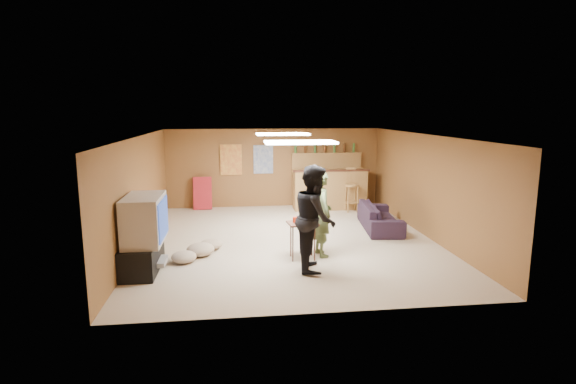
{
  "coord_description": "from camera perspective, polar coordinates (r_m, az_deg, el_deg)",
  "views": [
    {
      "loc": [
        -1.14,
        -9.09,
        2.71
      ],
      "look_at": [
        0.0,
        0.2,
        1.0
      ],
      "focal_mm": 28.0,
      "sensor_mm": 36.0,
      "label": 1
    }
  ],
  "objects": [
    {
      "name": "bottle_row",
      "position": [
        12.78,
        4.7,
        5.58
      ],
      "size": [
        1.76,
        0.08,
        0.26
      ],
      "primitive_type": null,
      "color": "#3F7233",
      "rests_on": "bar_shelf"
    },
    {
      "name": "wall_front",
      "position": [
        5.93,
        4.39,
        -5.43
      ],
      "size": [
        6.0,
        0.02,
        2.2
      ],
      "primitive_type": "cube",
      "color": "brown",
      "rests_on": "ground"
    },
    {
      "name": "tv_stand",
      "position": [
        8.13,
        -18.02,
        -7.77
      ],
      "size": [
        0.55,
        1.3,
        0.5
      ],
      "primitive_type": "cube",
      "color": "black",
      "rests_on": "ground"
    },
    {
      "name": "cushion_near_tv",
      "position": [
        8.7,
        -11.06,
        -7.17
      ],
      "size": [
        0.56,
        0.56,
        0.24
      ],
      "primitive_type": "ellipsoid",
      "rotation": [
        0.0,
        0.0,
        -0.07
      ],
      "color": "tan",
      "rests_on": "ground"
    },
    {
      "name": "cup_red_near",
      "position": [
        8.21,
        0.87,
        -3.53
      ],
      "size": [
        0.09,
        0.09,
        0.1
      ],
      "primitive_type": "cylinder",
      "rotation": [
        0.0,
        0.0,
        -0.35
      ],
      "color": "red",
      "rests_on": "tray_table"
    },
    {
      "name": "bar_backing",
      "position": [
        12.87,
        4.89,
        3.58
      ],
      "size": [
        2.0,
        0.14,
        0.6
      ],
      "primitive_type": "cube",
      "color": "olive",
      "rests_on": "bar_counter"
    },
    {
      "name": "cup_red_far",
      "position": [
        8.13,
        2.66,
        -3.62
      ],
      "size": [
        0.11,
        0.11,
        0.12
      ],
      "primitive_type": "cylinder",
      "rotation": [
        0.0,
        0.0,
        0.34
      ],
      "color": "red",
      "rests_on": "tray_table"
    },
    {
      "name": "tray_table",
      "position": [
        8.31,
        1.86,
        -6.18
      ],
      "size": [
        0.58,
        0.48,
        0.69
      ],
      "primitive_type": "cube",
      "rotation": [
        0.0,
        0.0,
        0.12
      ],
      "color": "#3F1E14",
      "rests_on": "ground"
    },
    {
      "name": "poster_left",
      "position": [
        12.62,
        -7.25,
        4.08
      ],
      "size": [
        0.6,
        0.03,
        0.85
      ],
      "primitive_type": "cube",
      "color": "#BF3F26",
      "rests_on": "wall_back"
    },
    {
      "name": "ceiling_panel_front",
      "position": [
        7.69,
        1.55,
        6.33
      ],
      "size": [
        1.2,
        0.6,
        0.04
      ],
      "primitive_type": "cube",
      "color": "white",
      "rests_on": "ceiling"
    },
    {
      "name": "bar_stool_right",
      "position": [
        12.21,
        8.11,
        0.05
      ],
      "size": [
        0.43,
        0.43,
        1.1
      ],
      "primitive_type": null,
      "rotation": [
        0.0,
        0.0,
        0.28
      ],
      "color": "olive",
      "rests_on": "ground"
    },
    {
      "name": "wall_left",
      "position": [
        9.42,
        -18.28,
        -0.02
      ],
      "size": [
        0.02,
        7.0,
        2.2
      ],
      "primitive_type": "cube",
      "color": "brown",
      "rests_on": "ground"
    },
    {
      "name": "ceiling_panel_back",
      "position": [
        10.37,
        -0.68,
        7.37
      ],
      "size": [
        1.2,
        0.6,
        0.04
      ],
      "primitive_type": "cube",
      "color": "white",
      "rests_on": "ceiling"
    },
    {
      "name": "cushion_far",
      "position": [
        8.39,
        -13.09,
        -8.03
      ],
      "size": [
        0.47,
        0.47,
        0.2
      ],
      "primitive_type": "ellipsoid",
      "rotation": [
        0.0,
        0.0,
        -0.04
      ],
      "color": "tan",
      "rests_on": "ground"
    },
    {
      "name": "cup_blue",
      "position": [
        8.32,
        2.52,
        -3.31
      ],
      "size": [
        0.1,
        0.1,
        0.11
      ],
      "primitive_type": "cylinder",
      "rotation": [
        0.0,
        0.0,
        0.19
      ],
      "color": "#15148E",
      "rests_on": "tray_table"
    },
    {
      "name": "tv_screen",
      "position": [
        7.89,
        -15.57,
        -3.29
      ],
      "size": [
        0.02,
        0.95,
        0.65
      ],
      "primitive_type": "cube",
      "color": "navy",
      "rests_on": "tv_body"
    },
    {
      "name": "dvd_box",
      "position": [
        8.12,
        -16.44,
        -8.45
      ],
      "size": [
        0.35,
        0.5,
        0.08
      ],
      "primitive_type": "cube",
      "color": "#B2B2B7",
      "rests_on": "tv_stand"
    },
    {
      "name": "person_black",
      "position": [
        7.65,
        3.41,
        -3.3
      ],
      "size": [
        0.79,
        0.96,
        1.81
      ],
      "primitive_type": "imported",
      "rotation": [
        0.0,
        0.0,
        1.44
      ],
      "color": "black",
      "rests_on": "ground"
    },
    {
      "name": "ceiling",
      "position": [
        9.18,
        0.15,
        7.17
      ],
      "size": [
        6.0,
        7.0,
        0.02
      ],
      "primitive_type": "cube",
      "color": "silver",
      "rests_on": "ground"
    },
    {
      "name": "bar_shelf",
      "position": [
        12.82,
        4.93,
        4.9
      ],
      "size": [
        2.0,
        0.18,
        0.05
      ],
      "primitive_type": "cube",
      "color": "olive",
      "rests_on": "bar_backing"
    },
    {
      "name": "person_olive",
      "position": [
        8.41,
        4.27,
        -2.77
      ],
      "size": [
        0.48,
        0.64,
        1.61
      ],
      "primitive_type": "imported",
      "rotation": [
        0.0,
        0.0,
        1.74
      ],
      "color": "#506038",
      "rests_on": "ground"
    },
    {
      "name": "wall_back",
      "position": [
        12.74,
        -1.81,
        3.09
      ],
      "size": [
        6.0,
        0.02,
        2.2
      ],
      "primitive_type": "cube",
      "color": "brown",
      "rests_on": "ground"
    },
    {
      "name": "ground",
      "position": [
        9.55,
        0.15,
        -6.13
      ],
      "size": [
        7.0,
        7.0,
        0.0
      ],
      "primitive_type": "plane",
      "color": "#BEAA91",
      "rests_on": "ground"
    },
    {
      "name": "bar_lip",
      "position": [
        12.19,
        5.58,
        2.71
      ],
      "size": [
        2.1,
        0.12,
        0.05
      ],
      "primitive_type": "cube",
      "color": "#3F1E14",
      "rests_on": "bar_counter"
    },
    {
      "name": "tv_body",
      "position": [
        7.95,
        -17.78,
        -3.31
      ],
      "size": [
        0.6,
        1.1,
        0.8
      ],
      "primitive_type": "cube",
      "color": "#B2B2B7",
      "rests_on": "tv_stand"
    },
    {
      "name": "sofa",
      "position": [
        10.62,
        11.59,
        -3.08
      ],
      "size": [
        0.99,
        2.01,
        0.56
      ],
      "primitive_type": "imported",
      "rotation": [
        0.0,
        0.0,
        1.45
      ],
      "color": "black",
      "rests_on": "ground"
    },
    {
      "name": "cushion_mid",
      "position": [
        9.06,
        -9.74,
        -6.54
      ],
      "size": [
        0.5,
        0.5,
        0.2
      ],
      "primitive_type": "ellipsoid",
      "rotation": [
        0.0,
        0.0,
        0.13
      ],
      "color": "tan",
      "rests_on": "ground"
    },
    {
      "name": "folding_chair_stack",
      "position": [
        12.62,
        -10.79,
        -0.15
      ],
      "size": [
        0.5,
        0.26,
        0.91
      ],
      "primitive_type": "cube",
      "rotation": [
        -0.14,
        0.0,
        0.0
      ],
      "color": "red",
      "rests_on": "ground"
    },
    {
      "name": "wall_right",
      "position": [
        10.12,
        17.26,
        0.73
      ],
      "size": [
        0.02,
        7.0,
        2.2
      ],
      "primitive_type": "cube",
      "color": "brown",
      "rests_on": "ground"
    },
    {
      "name": "bar_stool_left",
      "position": [
        12.3,
        3.42,
        0.21
      ],
      "size": [
        0.36,
        0.36,
        1.1
      ],
      "primitive_type": null,
      "rotation": [
        0.0,
        0.0,
        -0.02
      ],
      "color": "olive",
      "rests_on": "ground"
    },
    {
      "name": "bar_counter",
      "position": [
        12.51,
        5.29,
        0.37
      ],
      "size": [
        2.0,
        0.6,
        1.1
      ],
      "primitive_type": "cube",
      "color": "olive",
      "rests_on": "ground"
    },
    {
      "name": "poster_right",
      "position": [
        12.65,
        -3.16,
        4.16
      ],
      "size": [
        0.55,
        0.03,
        0.8
      ],
      "primitive_type": "cube",
      "color": "#334C99",
      "rests_on": "wall_back"
    }
  ]
}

